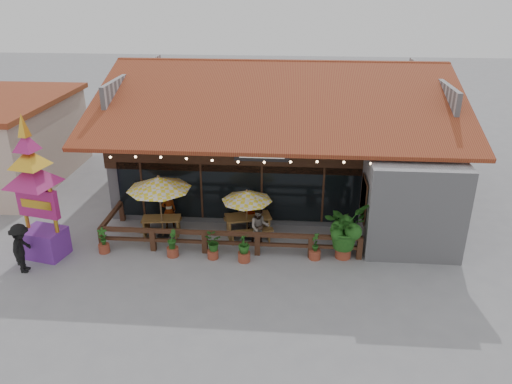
# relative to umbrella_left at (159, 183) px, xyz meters

# --- Properties ---
(ground) EXTENTS (100.00, 100.00, 0.00)m
(ground) POSITION_rel_umbrella_left_xyz_m (4.41, -0.58, -2.34)
(ground) COLOR gray
(ground) RESTS_ON ground
(restaurant_building) EXTENTS (15.50, 14.73, 6.09)m
(restaurant_building) POSITION_rel_umbrella_left_xyz_m (4.67, 6.03, -0.14)
(restaurant_building) COLOR #A6A6AB
(restaurant_building) RESTS_ON ground
(patio_railing) EXTENTS (10.00, 2.60, 0.92)m
(patio_railing) POSITION_rel_umbrella_left_xyz_m (2.15, -0.84, -1.73)
(patio_railing) COLOR #4B281A
(patio_railing) RESTS_ON ground
(umbrella_left) EXTENTS (3.24, 3.24, 2.69)m
(umbrella_left) POSITION_rel_umbrella_left_xyz_m (0.00, 0.00, 0.00)
(umbrella_left) COLOR brown
(umbrella_left) RESTS_ON ground
(umbrella_right) EXTENTS (2.10, 2.10, 2.14)m
(umbrella_right) POSITION_rel_umbrella_left_xyz_m (3.40, 0.15, -0.48)
(umbrella_right) COLOR brown
(umbrella_right) RESTS_ON ground
(picnic_table_left) EXTENTS (1.68, 1.50, 0.74)m
(picnic_table_left) POSITION_rel_umbrella_left_xyz_m (-0.09, 0.23, -1.85)
(picnic_table_left) COLOR brown
(picnic_table_left) RESTS_ON ground
(picnic_table_right) EXTENTS (2.14, 1.97, 0.86)m
(picnic_table_right) POSITION_rel_umbrella_left_xyz_m (3.41, 0.42, -1.76)
(picnic_table_right) COLOR brown
(picnic_table_right) RESTS_ON ground
(thai_sign_tower) EXTENTS (2.59, 2.59, 5.89)m
(thai_sign_tower) POSITION_rel_umbrella_left_xyz_m (-4.00, -1.76, 0.77)
(thai_sign_tower) COLOR #6B2895
(thai_sign_tower) RESTS_ON ground
(tropical_plant) EXTENTS (2.09, 2.11, 2.20)m
(tropical_plant) POSITION_rel_umbrella_left_xyz_m (7.12, -1.02, -1.08)
(tropical_plant) COLOR brown
(tropical_plant) RESTS_ON ground
(diner_a) EXTENTS (0.67, 0.54, 1.60)m
(diner_a) POSITION_rel_umbrella_left_xyz_m (0.09, 0.81, -1.54)
(diner_a) COLOR #3C2313
(diner_a) RESTS_ON ground
(diner_b) EXTENTS (0.84, 0.69, 1.58)m
(diner_b) POSITION_rel_umbrella_left_xyz_m (3.92, -0.33, -1.55)
(diner_b) COLOR #3C2313
(diner_b) RESTS_ON ground
(diner_c) EXTENTS (1.05, 0.50, 1.75)m
(diner_c) POSITION_rel_umbrella_left_xyz_m (3.50, 0.74, -1.47)
(diner_c) COLOR #3C2313
(diner_c) RESTS_ON ground
(pedestrian) EXTENTS (0.88, 1.30, 1.85)m
(pedestrian) POSITION_rel_umbrella_left_xyz_m (-4.26, -2.87, -1.42)
(pedestrian) COLOR black
(pedestrian) RESTS_ON ground
(planter_a) EXTENTS (0.43, 0.42, 1.03)m
(planter_a) POSITION_rel_umbrella_left_xyz_m (-1.93, -1.37, -1.91)
(planter_a) COLOR brown
(planter_a) RESTS_ON ground
(planter_b) EXTENTS (0.44, 0.44, 1.08)m
(planter_b) POSITION_rel_umbrella_left_xyz_m (0.74, -1.43, -1.85)
(planter_b) COLOR brown
(planter_b) RESTS_ON ground
(planter_c) EXTENTS (0.65, 0.58, 1.00)m
(planter_c) POSITION_rel_umbrella_left_xyz_m (2.27, -1.47, -1.78)
(planter_c) COLOR brown
(planter_c) RESTS_ON ground
(planter_d) EXTENTS (0.56, 0.56, 1.11)m
(planter_d) POSITION_rel_umbrella_left_xyz_m (3.45, -1.59, -1.81)
(planter_d) COLOR brown
(planter_d) RESTS_ON ground
(planter_e) EXTENTS (0.44, 0.44, 1.07)m
(planter_e) POSITION_rel_umbrella_left_xyz_m (6.06, -1.21, -1.89)
(planter_e) COLOR brown
(planter_e) RESTS_ON ground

